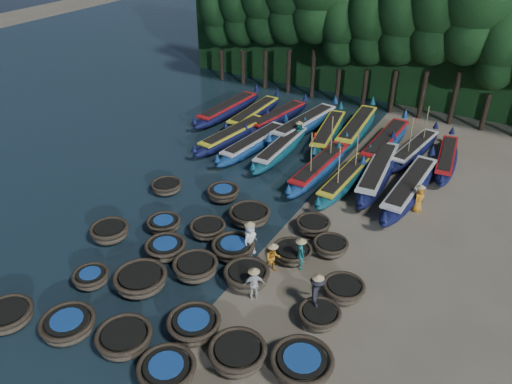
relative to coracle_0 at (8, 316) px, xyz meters
The scene contains 58 objects.
ground 12.19m from the coracle_0, 56.90° to the left, with size 120.00×120.00×0.00m, color #7A6F59.
foliage_wall 34.66m from the coracle_0, 78.83° to the left, with size 40.00×3.00×10.00m, color black.
coracle_0 is the anchor object (origin of this frame).
coracle_1 2.67m from the coracle_0, 19.02° to the left, with size 2.66×2.66×0.73m.
coracle_2 5.19m from the coracle_0, 16.35° to the left, with size 2.36×2.36×0.76m.
coracle_3 7.43m from the coracle_0, ahead, with size 2.35×2.35×0.73m.
coracle_5 3.62m from the coracle_0, 71.00° to the left, with size 1.71×1.71×0.66m.
coracle_6 5.45m from the coracle_0, 52.93° to the left, with size 2.88×2.88×0.81m.
coracle_7 7.69m from the coracle_0, 25.96° to the left, with size 2.20×2.20×0.78m.
coracle_8 9.67m from the coracle_0, 18.01° to the left, with size 2.61×2.61×0.81m.
coracle_9 12.08m from the coracle_0, 18.11° to the left, with size 2.38×2.38×0.82m.
coracle_10 6.39m from the coracle_0, 94.74° to the left, with size 2.31×2.31×0.79m.
coracle_11 7.28m from the coracle_0, 67.54° to the left, with size 2.13×2.13×0.76m.
coracle_12 7.95m from the coracle_0, 52.11° to the left, with size 2.33×2.33×0.78m.
coracle_13 10.01m from the coracle_0, 43.53° to the left, with size 2.40×2.40×0.85m.
coracle_14 12.75m from the coracle_0, 30.20° to the left, with size 2.13×2.13×0.64m.
coracle_15 8.47m from the coracle_0, 80.90° to the left, with size 1.91×1.91×0.66m.
coracle_16 9.82m from the coracle_0, 68.54° to the left, with size 1.89×1.89×0.70m.
coracle_17 10.09m from the coracle_0, 56.10° to the left, with size 2.27×2.27×0.77m.
coracle_18 12.61m from the coracle_0, 49.45° to the left, with size 2.19×2.19×0.65m.
coracle_19 14.05m from the coracle_0, 36.30° to the left, with size 1.89×1.89×0.73m.
coracle_20 11.52m from the coracle_0, 94.79° to the left, with size 1.82×1.82×0.65m.
coracle_21 12.67m from the coracle_0, 79.20° to the left, with size 2.25×2.25×0.75m.
coracle_22 12.22m from the coracle_0, 66.61° to the left, with size 2.73×2.73×0.77m.
coracle_23 14.60m from the coracle_0, 56.00° to the left, with size 1.83×1.83×0.70m.
coracle_24 14.57m from the coracle_0, 48.65° to the left, with size 1.77×1.77×0.67m.
long_boat_2 19.24m from the coracle_0, 93.40° to the left, with size 2.56×8.24×1.46m.
long_boat_3 18.80m from the coracle_0, 87.66° to the left, with size 2.29×8.18×1.45m.
long_boat_4 19.21m from the coracle_0, 81.96° to the left, with size 1.59×8.14×1.43m.
long_boat_5 18.78m from the coracle_0, 71.24° to the left, with size 1.82×8.45×3.59m.
long_boat_6 19.00m from the coracle_0, 65.35° to the left, with size 1.72×7.83×3.33m.
long_boat_7 21.13m from the coracle_0, 63.72° to the left, with size 2.47×9.15×1.62m.
long_boat_8 21.40m from the coracle_0, 57.35° to the left, with size 1.98×9.18×1.62m.
long_boat_9 23.35m from the coracle_0, 99.99° to the left, with size 2.02×8.55×1.51m.
long_boat_10 23.31m from the coracle_0, 94.62° to the left, with size 1.45×8.21×1.44m.
long_boat_11 23.63m from the coracle_0, 90.04° to the left, with size 2.56×7.78×1.39m.
long_boat_12 23.39m from the coracle_0, 84.08° to the left, with size 2.86×9.08×1.61m.
long_boat_13 23.28m from the coracle_0, 78.94° to the left, with size 2.89×8.48×1.51m.
long_boat_14 25.23m from the coracle_0, 76.32° to the left, with size 2.28×9.15×1.62m.
long_boat_15 24.75m from the coracle_0, 69.98° to the left, with size 1.81×8.96×1.58m.
long_boat_16 25.53m from the coracle_0, 65.84° to the left, with size 2.40×7.70×3.30m.
long_boat_17 26.23m from the coracle_0, 61.36° to the left, with size 2.20×7.55×1.34m.
fisherman_0 10.89m from the coracle_0, 55.03° to the left, with size 0.63×0.91×1.99m.
fisherman_1 12.74m from the coracle_0, 46.07° to the left, with size 0.69×0.67×1.79m.
fisherman_2 11.41m from the coracle_0, 46.63° to the left, with size 0.93×0.91×1.71m.
fisherman_3 12.73m from the coracle_0, 33.63° to the left, with size 0.99×1.30×1.98m.
fisherman_4 10.18m from the coracle_0, 38.27° to the left, with size 0.95×0.87×1.76m.
fisherman_5 21.51m from the coracle_0, 82.23° to the left, with size 0.84×1.57×1.81m.
fisherman_6 20.89m from the coracle_0, 53.70° to the left, with size 0.69×0.88×1.78m.
tree_0 32.10m from the coracle_0, 107.20° to the left, with size 3.68×3.68×8.68m.
tree_1 31.63m from the coracle_0, 103.13° to the left, with size 4.09×4.09×9.65m.
tree_2 31.34m from the coracle_0, 98.93° to the left, with size 4.51×4.51×10.63m.
tree_5 30.79m from the coracle_0, 85.92° to the left, with size 3.68×3.68×8.68m.
tree_6 31.16m from the coracle_0, 81.61° to the left, with size 4.09×4.09×9.65m.
tree_7 31.71m from the coracle_0, 77.40° to the left, with size 4.51×4.51×10.63m.
tree_8 32.43m from the coracle_0, 73.32° to the left, with size 4.92×4.92×11.60m.
tree_9 33.31m from the coracle_0, 69.40° to the left, with size 5.34×5.34×12.58m.
tree_10 33.61m from the coracle_0, 65.68° to the left, with size 3.68×3.68×8.68m.
Camera 1 is at (9.52, -17.95, 15.31)m, focal length 35.00 mm.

